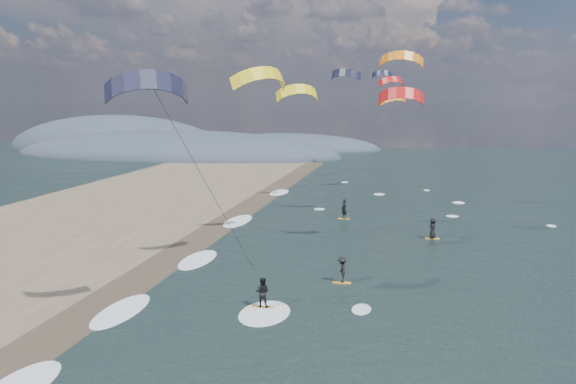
# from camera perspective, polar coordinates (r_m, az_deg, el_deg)

# --- Properties ---
(wet_sand_strip) EXTENTS (3.00, 240.00, 0.00)m
(wet_sand_strip) POSITION_cam_1_polar(r_m,az_deg,el_deg) (31.83, -21.09, -12.52)
(wet_sand_strip) COLOR #382D23
(wet_sand_strip) RESTS_ON ground
(coastal_hills) EXTENTS (80.00, 41.00, 15.00)m
(coastal_hills) POSITION_cam_1_polar(r_m,az_deg,el_deg) (132.81, -10.79, 3.46)
(coastal_hills) COLOR #3D4756
(coastal_hills) RESTS_ON ground
(kitesurfer_near_b) EXTENTS (7.02, 8.82, 12.93)m
(kitesurfer_near_b) POSITION_cam_1_polar(r_m,az_deg,el_deg) (29.55, -8.65, 2.60)
(kitesurfer_near_b) COLOR gold
(kitesurfer_near_b) RESTS_ON ground
(far_kitesurfers) EXTENTS (8.86, 21.59, 1.83)m
(far_kitesurfers) POSITION_cam_1_polar(r_m,az_deg,el_deg) (48.00, 7.67, -3.99)
(far_kitesurfers) COLOR gold
(far_kitesurfers) RESTS_ON ground
(bg_kite_field) EXTENTS (11.03, 66.33, 5.09)m
(bg_kite_field) POSITION_cam_1_polar(r_m,az_deg,el_deg) (63.50, 7.16, 10.05)
(bg_kite_field) COLOR black
(bg_kite_field) RESTS_ON ground
(shoreline_surf) EXTENTS (2.40, 79.40, 0.11)m
(shoreline_surf) POSITION_cam_1_polar(r_m,az_deg,el_deg) (35.16, -15.25, -10.25)
(shoreline_surf) COLOR white
(shoreline_surf) RESTS_ON ground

